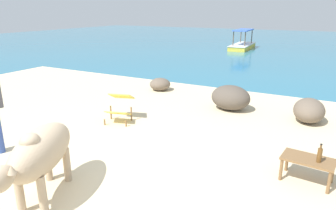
# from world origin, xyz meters

# --- Properties ---
(sand_beach) EXTENTS (18.00, 14.00, 0.04)m
(sand_beach) POSITION_xyz_m (0.00, 0.00, 0.02)
(sand_beach) COLOR beige
(sand_beach) RESTS_ON ground
(water_surface) EXTENTS (60.00, 36.00, 0.03)m
(water_surface) POSITION_xyz_m (0.00, 22.00, 0.00)
(water_surface) COLOR teal
(water_surface) RESTS_ON ground
(cow) EXTENTS (1.14, 1.88, 1.07)m
(cow) POSITION_xyz_m (-0.31, -0.31, 0.75)
(cow) COLOR tan
(cow) RESTS_ON sand_beach
(low_bench_table) EXTENTS (0.80, 0.52, 0.40)m
(low_bench_table) POSITION_xyz_m (2.93, 1.93, 0.37)
(low_bench_table) COLOR brown
(low_bench_table) RESTS_ON sand_beach
(bottle) EXTENTS (0.07, 0.07, 0.30)m
(bottle) POSITION_xyz_m (3.07, 1.87, 0.56)
(bottle) COLOR brown
(bottle) RESTS_ON low_bench_table
(deck_chair_far) EXTENTS (0.74, 0.89, 0.68)m
(deck_chair_far) POSITION_xyz_m (-1.29, 2.78, 0.42)
(deck_chair_far) COLOR brown
(deck_chair_far) RESTS_ON sand_beach
(shore_rock_large) EXTENTS (0.82, 1.04, 0.57)m
(shore_rock_large) POSITION_xyz_m (2.71, 4.85, 0.32)
(shore_rock_large) COLOR #6B5B4C
(shore_rock_large) RESTS_ON sand_beach
(shore_rock_medium) EXTENTS (0.91, 0.90, 0.41)m
(shore_rock_medium) POSITION_xyz_m (-1.90, 5.77, 0.24)
(shore_rock_medium) COLOR #6B5B4C
(shore_rock_medium) RESTS_ON sand_beach
(shore_rock_small) EXTENTS (1.17, 0.99, 0.66)m
(shore_rock_small) POSITION_xyz_m (0.78, 4.89, 0.37)
(shore_rock_small) COLOR brown
(shore_rock_small) RESTS_ON sand_beach
(boat_yellow) EXTENTS (1.33, 3.72, 1.29)m
(boat_yellow) POSITION_xyz_m (-2.58, 18.29, 0.29)
(boat_yellow) COLOR gold
(boat_yellow) RESTS_ON water_surface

